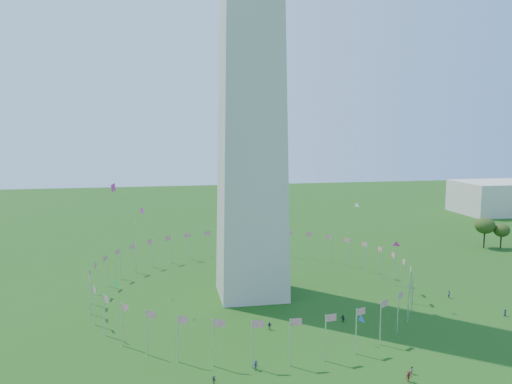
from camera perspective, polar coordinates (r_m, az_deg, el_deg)
flag_ring at (r=131.44m, az=-0.52°, el=-9.77°), size 80.24×80.24×9.00m
gov_building_east_a at (r=284.28m, az=26.74°, el=-0.53°), size 50.00×30.00×16.00m
crowd at (r=91.00m, az=11.54°, el=-20.55°), size 99.42×69.10×1.99m
kites_aloft at (r=106.22m, az=6.25°, el=-5.28°), size 84.99×73.64×41.06m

